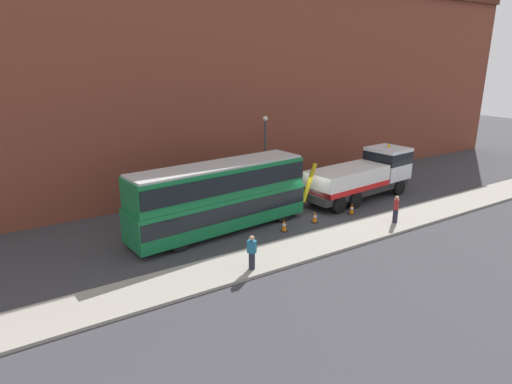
% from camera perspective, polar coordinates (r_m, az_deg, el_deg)
% --- Properties ---
extents(ground_plane, '(120.00, 120.00, 0.00)m').
position_cam_1_polar(ground_plane, '(28.65, 6.60, -2.89)').
color(ground_plane, '#38383D').
extents(near_kerb, '(60.00, 2.80, 0.15)m').
position_cam_1_polar(near_kerb, '(25.73, 12.48, -5.38)').
color(near_kerb, gray).
rests_on(near_kerb, ground_plane).
extents(building_facade, '(60.00, 1.50, 16.00)m').
position_cam_1_polar(building_facade, '(33.04, -1.21, 14.20)').
color(building_facade, brown).
rests_on(building_facade, ground_plane).
extents(recovery_tow_truck, '(10.23, 3.47, 3.67)m').
position_cam_1_polar(recovery_tow_truck, '(32.11, 13.99, 2.20)').
color(recovery_tow_truck, '#2D2D2D').
rests_on(recovery_tow_truck, ground_plane).
extents(double_decker_bus, '(11.19, 3.58, 4.06)m').
position_cam_1_polar(double_decker_bus, '(25.06, -4.78, -0.38)').
color(double_decker_bus, '#146B38').
rests_on(double_decker_bus, ground_plane).
extents(pedestrian_onlooker, '(0.45, 0.48, 1.71)m').
position_cam_1_polar(pedestrian_onlooker, '(20.61, -0.55, -8.02)').
color(pedestrian_onlooker, '#232333').
rests_on(pedestrian_onlooker, near_kerb).
extents(pedestrian_bystander, '(0.48, 0.44, 1.71)m').
position_cam_1_polar(pedestrian_bystander, '(27.65, 17.93, -2.21)').
color(pedestrian_bystander, '#232333').
rests_on(pedestrian_bystander, near_kerb).
extents(traffic_cone_near_bus, '(0.36, 0.36, 0.72)m').
position_cam_1_polar(traffic_cone_near_bus, '(25.63, 3.72, -4.44)').
color(traffic_cone_near_bus, orange).
rests_on(traffic_cone_near_bus, ground_plane).
extents(traffic_cone_midway, '(0.36, 0.36, 0.72)m').
position_cam_1_polar(traffic_cone_midway, '(27.16, 7.75, -3.30)').
color(traffic_cone_midway, orange).
rests_on(traffic_cone_midway, ground_plane).
extents(traffic_cone_near_truck, '(0.36, 0.36, 0.72)m').
position_cam_1_polar(traffic_cone_near_truck, '(29.05, 12.50, -2.19)').
color(traffic_cone_near_truck, orange).
rests_on(traffic_cone_near_truck, ground_plane).
extents(street_lamp, '(0.36, 0.36, 5.83)m').
position_cam_1_polar(street_lamp, '(31.87, 1.20, 5.76)').
color(street_lamp, '#38383D').
rests_on(street_lamp, ground_plane).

